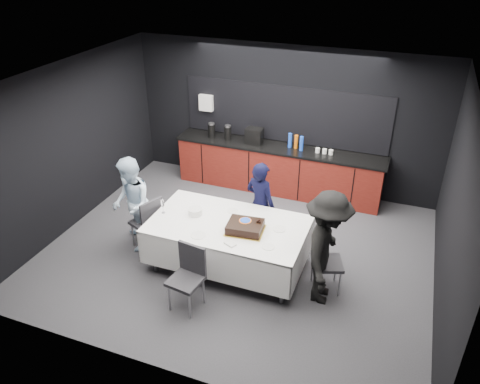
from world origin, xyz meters
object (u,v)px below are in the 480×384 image
(cake_assembly, at_px, (245,227))
(person_left, at_px, (131,204))
(party_table, at_px, (228,231))
(person_right, at_px, (326,248))
(chair_right, at_px, (322,258))
(chair_near, at_px, (189,272))
(chair_left, at_px, (149,220))
(plate_stack, at_px, (195,212))
(champagne_flute, at_px, (163,204))
(person_center, at_px, (260,204))

(cake_assembly, relative_size, person_left, 0.37)
(party_table, distance_m, cake_assembly, 0.38)
(person_right, bearing_deg, chair_right, 18.29)
(party_table, xyz_separation_m, person_right, (1.50, -0.19, 0.20))
(chair_near, bearing_deg, chair_left, 140.93)
(party_table, relative_size, person_right, 1.38)
(plate_stack, relative_size, champagne_flute, 0.95)
(chair_right, relative_size, chair_near, 1.00)
(cake_assembly, relative_size, champagne_flute, 2.57)
(party_table, bearing_deg, plate_stack, 174.27)
(person_center, bearing_deg, person_right, 161.30)
(cake_assembly, height_order, plate_stack, cake_assembly)
(champagne_flute, bearing_deg, person_right, -2.65)
(plate_stack, relative_size, chair_left, 0.23)
(champagne_flute, relative_size, person_right, 0.13)
(champagne_flute, bearing_deg, person_left, 175.94)
(chair_left, height_order, person_center, person_center)
(person_left, bearing_deg, cake_assembly, 50.50)
(plate_stack, height_order, person_left, person_left)
(person_center, distance_m, person_right, 1.57)
(champagne_flute, height_order, person_left, person_left)
(chair_right, height_order, person_left, person_left)
(chair_right, bearing_deg, cake_assembly, -176.08)
(champagne_flute, height_order, person_right, person_right)
(plate_stack, height_order, champagne_flute, champagne_flute)
(plate_stack, bearing_deg, person_right, -6.81)
(person_left, height_order, person_right, person_right)
(party_table, relative_size, chair_right, 2.51)
(party_table, xyz_separation_m, champagne_flute, (-1.04, -0.07, 0.30))
(person_center, bearing_deg, person_left, 41.40)
(cake_assembly, distance_m, person_left, 1.94)
(champagne_flute, xyz_separation_m, person_center, (1.29, 0.83, -0.20))
(chair_near, relative_size, person_center, 0.63)
(party_table, height_order, person_left, person_left)
(plate_stack, relative_size, chair_right, 0.23)
(cake_assembly, height_order, chair_near, cake_assembly)
(chair_right, bearing_deg, person_right, -68.77)
(cake_assembly, xyz_separation_m, person_center, (-0.05, 0.85, -0.11))
(party_table, distance_m, chair_near, 0.98)
(plate_stack, bearing_deg, chair_right, -2.02)
(plate_stack, distance_m, champagne_flute, 0.51)
(cake_assembly, height_order, chair_left, cake_assembly)
(party_table, distance_m, person_right, 1.52)
(person_center, xyz_separation_m, person_right, (1.25, -0.95, 0.11))
(party_table, distance_m, person_center, 0.81)
(chair_left, bearing_deg, person_center, 25.47)
(cake_assembly, distance_m, chair_left, 1.70)
(champagne_flute, xyz_separation_m, person_left, (-0.60, 0.04, -0.16))
(chair_near, distance_m, person_left, 1.73)
(champagne_flute, xyz_separation_m, person_right, (2.54, -0.12, -0.10))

